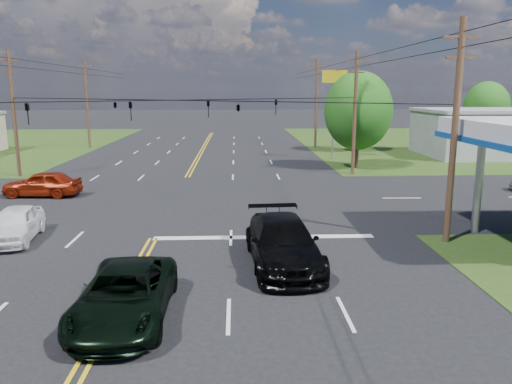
{
  "coord_description": "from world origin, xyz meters",
  "views": [
    {
      "loc": [
        3.76,
        -17.77,
        6.6
      ],
      "look_at": [
        4.72,
        6.0,
        1.71
      ],
      "focal_mm": 35.0,
      "sensor_mm": 36.0,
      "label": 1
    }
  ],
  "objects_px": {
    "pole_nw": "(14,112)",
    "pole_ne": "(355,112)",
    "tree_far_r": "(486,107)",
    "pole_se": "(455,130)",
    "pickup_dkgreen": "(125,295)",
    "pole_left_far": "(87,103)",
    "suv_black": "(283,243)",
    "tree_right_a": "(358,111)",
    "pole_right_far": "(316,102)",
    "tree_right_b": "(354,112)",
    "pickup_white": "(15,224)",
    "retail_ne": "(494,134)"
  },
  "relations": [
    {
      "from": "tree_right_a",
      "to": "tree_far_r",
      "type": "bearing_deg",
      "value": 41.99
    },
    {
      "from": "pole_left_far",
      "to": "suv_black",
      "type": "height_order",
      "value": "pole_left_far"
    },
    {
      "from": "retail_ne",
      "to": "pickup_white",
      "type": "height_order",
      "value": "retail_ne"
    },
    {
      "from": "retail_ne",
      "to": "pole_ne",
      "type": "distance_m",
      "value": 20.43
    },
    {
      "from": "pole_left_far",
      "to": "pickup_dkgreen",
      "type": "relative_size",
      "value": 1.83
    },
    {
      "from": "pole_se",
      "to": "tree_right_a",
      "type": "bearing_deg",
      "value": 87.27
    },
    {
      "from": "tree_right_a",
      "to": "suv_black",
      "type": "distance_m",
      "value": 25.42
    },
    {
      "from": "pole_ne",
      "to": "pole_left_far",
      "type": "relative_size",
      "value": 0.95
    },
    {
      "from": "pole_right_far",
      "to": "tree_right_b",
      "type": "height_order",
      "value": "pole_right_far"
    },
    {
      "from": "pole_right_far",
      "to": "pickup_white",
      "type": "distance_m",
      "value": 40.98
    },
    {
      "from": "pickup_white",
      "to": "tree_far_r",
      "type": "bearing_deg",
      "value": 36.59
    },
    {
      "from": "pole_se",
      "to": "pickup_white",
      "type": "height_order",
      "value": "pole_se"
    },
    {
      "from": "pole_ne",
      "to": "tree_far_r",
      "type": "distance_m",
      "value": 29.7
    },
    {
      "from": "pole_ne",
      "to": "tree_far_r",
      "type": "height_order",
      "value": "pole_ne"
    },
    {
      "from": "retail_ne",
      "to": "pole_se",
      "type": "xyz_separation_m",
      "value": [
        -17.0,
        -29.0,
        2.72
      ]
    },
    {
      "from": "pole_ne",
      "to": "tree_right_b",
      "type": "relative_size",
      "value": 1.34
    },
    {
      "from": "retail_ne",
      "to": "suv_black",
      "type": "xyz_separation_m",
      "value": [
        -24.48,
        -31.64,
        -1.3
      ]
    },
    {
      "from": "pole_ne",
      "to": "tree_right_b",
      "type": "distance_m",
      "value": 15.42
    },
    {
      "from": "pole_right_far",
      "to": "pickup_dkgreen",
      "type": "xyz_separation_m",
      "value": [
        -12.5,
        -44.06,
        -4.41
      ]
    },
    {
      "from": "tree_far_r",
      "to": "tree_right_b",
      "type": "bearing_deg",
      "value": -161.08
    },
    {
      "from": "pole_nw",
      "to": "tree_right_b",
      "type": "xyz_separation_m",
      "value": [
        29.5,
        15.0,
        -0.7
      ]
    },
    {
      "from": "pole_ne",
      "to": "pole_nw",
      "type": "bearing_deg",
      "value": 180.0
    },
    {
      "from": "retail_ne",
      "to": "suv_black",
      "type": "relative_size",
      "value": 2.27
    },
    {
      "from": "retail_ne",
      "to": "tree_right_b",
      "type": "bearing_deg",
      "value": 163.5
    },
    {
      "from": "pole_nw",
      "to": "tree_right_b",
      "type": "distance_m",
      "value": 33.1
    },
    {
      "from": "pole_se",
      "to": "tree_right_a",
      "type": "height_order",
      "value": "pole_se"
    },
    {
      "from": "tree_right_b",
      "to": "pickup_white",
      "type": "height_order",
      "value": "tree_right_b"
    },
    {
      "from": "pickup_dkgreen",
      "to": "suv_black",
      "type": "xyz_separation_m",
      "value": [
        5.02,
        4.42,
        0.14
      ]
    },
    {
      "from": "pickup_dkgreen",
      "to": "pole_left_far",
      "type": "bearing_deg",
      "value": 106.92
    },
    {
      "from": "pole_left_far",
      "to": "pickup_white",
      "type": "bearing_deg",
      "value": -79.11
    },
    {
      "from": "pole_nw",
      "to": "tree_right_a",
      "type": "bearing_deg",
      "value": 6.34
    },
    {
      "from": "pole_right_far",
      "to": "pickup_dkgreen",
      "type": "height_order",
      "value": "pole_right_far"
    },
    {
      "from": "retail_ne",
      "to": "pole_nw",
      "type": "height_order",
      "value": "pole_nw"
    },
    {
      "from": "pole_ne",
      "to": "pickup_dkgreen",
      "type": "distance_m",
      "value": 28.31
    },
    {
      "from": "pole_right_far",
      "to": "tree_right_a",
      "type": "xyz_separation_m",
      "value": [
        1.0,
        -16.0,
        -0.3
      ]
    },
    {
      "from": "pole_right_far",
      "to": "pole_ne",
      "type": "bearing_deg",
      "value": -90.0
    },
    {
      "from": "tree_right_a",
      "to": "pickup_dkgreen",
      "type": "bearing_deg",
      "value": -115.69
    },
    {
      "from": "pole_nw",
      "to": "pole_ne",
      "type": "height_order",
      "value": "same"
    },
    {
      "from": "tree_right_a",
      "to": "pickup_dkgreen",
      "type": "height_order",
      "value": "tree_right_a"
    },
    {
      "from": "tree_right_b",
      "to": "tree_far_r",
      "type": "bearing_deg",
      "value": 18.92
    },
    {
      "from": "tree_far_r",
      "to": "pole_se",
      "type": "bearing_deg",
      "value": -118.3
    },
    {
      "from": "tree_far_r",
      "to": "suv_black",
      "type": "height_order",
      "value": "tree_far_r"
    },
    {
      "from": "suv_black",
      "to": "tree_right_a",
      "type": "bearing_deg",
      "value": 66.52
    },
    {
      "from": "pole_left_far",
      "to": "tree_right_a",
      "type": "height_order",
      "value": "pole_left_far"
    },
    {
      "from": "suv_black",
      "to": "pickup_white",
      "type": "distance_m",
      "value": 12.15
    },
    {
      "from": "pole_left_far",
      "to": "tree_right_b",
      "type": "xyz_separation_m",
      "value": [
        29.5,
        -4.0,
        -0.95
      ]
    },
    {
      "from": "tree_right_b",
      "to": "pole_ne",
      "type": "bearing_deg",
      "value": -103.13
    },
    {
      "from": "pole_se",
      "to": "pole_left_far",
      "type": "relative_size",
      "value": 0.95
    },
    {
      "from": "pole_right_far",
      "to": "suv_black",
      "type": "distance_m",
      "value": 40.56
    },
    {
      "from": "pickup_dkgreen",
      "to": "pole_right_far",
      "type": "bearing_deg",
      "value": 74.05
    }
  ]
}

